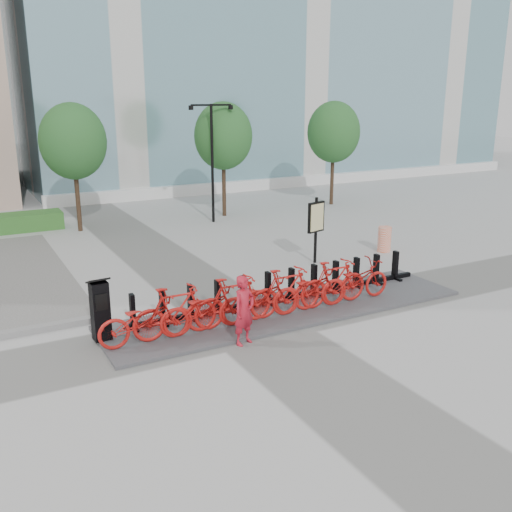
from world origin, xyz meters
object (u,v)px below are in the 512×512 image
bike_0 (144,320)px  map_sign (316,220)px  kiosk (100,310)px  worker_red (244,310)px  construction_barrel (384,239)px

bike_0 → map_sign: 7.90m
kiosk → worker_red: size_ratio=0.93×
bike_0 → map_sign: size_ratio=0.94×
map_sign → construction_barrel: bearing=-15.5°
map_sign → worker_red: bearing=-153.4°
bike_0 → construction_barrel: bike_0 is taller
construction_barrel → map_sign: map_sign is taller
worker_red → map_sign: map_sign is taller
kiosk → worker_red: worker_red is taller
worker_red → map_sign: size_ratio=0.72×
bike_0 → worker_red: size_ratio=1.31×
kiosk → construction_barrel: (10.69, 3.04, -0.33)m
bike_0 → kiosk: bearing=50.6°
kiosk → bike_0: bearing=-43.9°
bike_0 → construction_barrel: bearing=-69.6°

